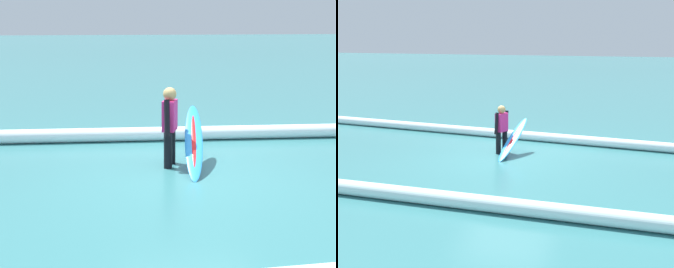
{
  "view_description": "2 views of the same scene",
  "coord_description": "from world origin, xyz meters",
  "views": [
    {
      "loc": [
        1.28,
        7.34,
        2.41
      ],
      "look_at": [
        0.5,
        0.91,
        0.88
      ],
      "focal_mm": 52.29,
      "sensor_mm": 36.0,
      "label": 1
    },
    {
      "loc": [
        -3.91,
        10.75,
        3.13
      ],
      "look_at": [
        -0.15,
        0.39,
        0.75
      ],
      "focal_mm": 47.7,
      "sensor_mm": 36.0,
      "label": 2
    }
  ],
  "objects": [
    {
      "name": "ground_plane",
      "position": [
        0.0,
        0.0,
        0.0
      ],
      "size": [
        136.97,
        136.97,
        0.0
      ],
      "primitive_type": "plane",
      "color": "#327376"
    },
    {
      "name": "wave_crest_foreground",
      "position": [
        -1.35,
        -2.19,
        0.14
      ],
      "size": [
        20.14,
        0.97,
        0.28
      ],
      "primitive_type": "cylinder",
      "rotation": [
        0.0,
        1.57,
        -0.03
      ],
      "color": "white",
      "rests_on": "ground_plane"
    },
    {
      "name": "surfboard",
      "position": [
        -0.08,
        -0.36,
        0.45
      ],
      "size": [
        0.52,
        1.62,
        0.94
      ],
      "color": "#268CE5",
      "rests_on": "ground_plane"
    },
    {
      "name": "surfer",
      "position": [
        0.3,
        -0.49,
        0.74
      ],
      "size": [
        0.3,
        0.59,
        1.33
      ],
      "rotation": [
        0.0,
        0.0,
        1.24
      ],
      "color": "black",
      "rests_on": "ground_plane"
    }
  ]
}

